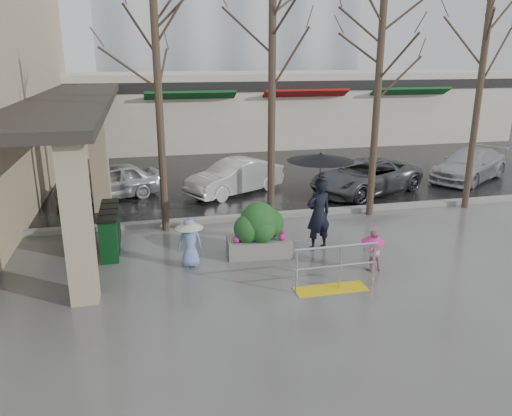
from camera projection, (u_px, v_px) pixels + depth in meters
name	position (u px, v px, depth m)	size (l,w,h in m)	color
ground	(260.00, 273.00, 11.82)	(120.00, 120.00, 0.00)	#51514F
street_asphalt	(180.00, 135.00, 32.29)	(120.00, 36.00, 0.01)	black
curb	(230.00, 218.00, 15.52)	(120.00, 0.30, 0.15)	gray
canopy_slab	(71.00, 95.00, 17.15)	(2.80, 18.00, 0.25)	#2D2823
pillar_front	(78.00, 221.00, 9.99)	(0.55, 0.55, 3.50)	tan
pillar_back	(99.00, 159.00, 16.04)	(0.55, 0.55, 3.50)	tan
storefront_row	(220.00, 109.00, 28.38)	(34.00, 6.74, 4.00)	beige
handrail	(334.00, 273.00, 10.88)	(1.90, 0.50, 1.03)	yellow
tree_west	(156.00, 49.00, 13.24)	(3.20, 3.20, 6.80)	#382B21
tree_midwest	(272.00, 44.00, 13.89)	(3.20, 3.20, 7.00)	#382B21
tree_mideast	(380.00, 58.00, 14.72)	(3.20, 3.20, 6.50)	#382B21
tree_east	(486.00, 40.00, 15.33)	(3.20, 3.20, 7.20)	#382B21
woman	(320.00, 188.00, 12.81)	(1.72, 1.72, 2.61)	black
child_pink	(372.00, 247.00, 11.83)	(0.55, 0.55, 1.00)	pink
child_blue	(190.00, 239.00, 11.98)	(0.68, 0.68, 1.22)	#6F8FC6
planter	(259.00, 230.00, 12.70)	(1.67, 0.97, 1.41)	slate
news_boxes	(110.00, 229.00, 13.05)	(0.46, 2.03, 1.13)	#0E3E19
car_a	(108.00, 182.00, 17.70)	(1.49, 3.70, 1.26)	silver
car_b	(235.00, 177.00, 18.40)	(1.33, 3.82, 1.26)	white
car_c	(366.00, 176.00, 18.49)	(2.09, 4.53, 1.26)	#4F5256
car_d	(470.00, 165.00, 20.46)	(1.77, 4.34, 1.26)	#BABABF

